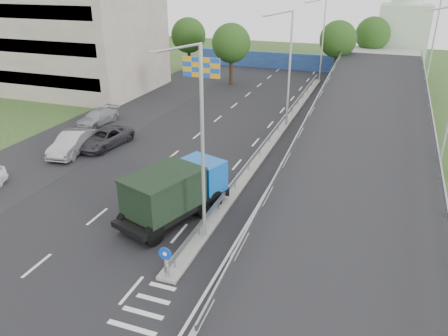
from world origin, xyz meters
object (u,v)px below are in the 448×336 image
at_px(church, 403,31).
at_px(billboard, 201,71).
at_px(lamp_post_mid, 288,64).
at_px(parked_car_c, 104,138).
at_px(lamp_post_near, 199,137).
at_px(dump_truck, 175,191).
at_px(parked_car_b, 72,143).
at_px(sign_bollard, 166,262).
at_px(parked_car_d, 98,117).
at_px(lamp_post_far, 322,36).

height_order(church, billboard, church).
distance_m(lamp_post_mid, parked_car_c, 17.02).
xyz_separation_m(lamp_post_near, dump_truck, (-2.24, 1.57, -4.09)).
relative_size(parked_car_b, parked_car_c, 0.96).
bearing_deg(parked_car_b, lamp_post_mid, 32.54).
bearing_deg(lamp_post_near, dump_truck, 145.01).
bearing_deg(billboard, sign_bollard, -70.79).
relative_size(lamp_post_mid, dump_truck, 1.34).
height_order(parked_car_b, parked_car_d, parked_car_b).
bearing_deg(lamp_post_mid, lamp_post_near, -90.00).
bearing_deg(parked_car_c, dump_truck, -30.67).
bearing_deg(billboard, church, 59.30).
bearing_deg(parked_car_b, church, 54.44).
bearing_deg(lamp_post_far, parked_car_d, -123.36).
bearing_deg(lamp_post_far, dump_truck, -93.34).
distance_m(sign_bollard, church, 58.84).
height_order(lamp_post_near, parked_car_b, lamp_post_near).
height_order(lamp_post_mid, lamp_post_far, same).
bearing_deg(billboard, dump_truck, -71.42).
bearing_deg(billboard, lamp_post_far, 63.16).
bearing_deg(church, sign_bollard, -99.81).
relative_size(lamp_post_near, parked_car_c, 1.89).
bearing_deg(parked_car_d, dump_truck, -36.28).
relative_size(billboard, dump_truck, 0.73).
relative_size(lamp_post_far, church, 0.73).
height_order(sign_bollard, parked_car_c, sign_bollard).
bearing_deg(dump_truck, sign_bollard, -49.66).
relative_size(lamp_post_near, lamp_post_far, 1.00).
xyz_separation_m(lamp_post_near, parked_car_c, (-12.72, 9.90, -5.07)).
bearing_deg(church, dump_truck, -103.03).
distance_m(sign_bollard, parked_car_b, 18.33).
xyz_separation_m(lamp_post_near, parked_car_b, (-14.25, 7.83, -4.96)).
xyz_separation_m(lamp_post_far, church, (9.89, 14.00, -0.50)).
bearing_deg(lamp_post_near, parked_car_c, 142.11).
xyz_separation_m(lamp_post_mid, parked_car_c, (-12.72, -10.10, -5.07)).
bearing_deg(billboard, parked_car_d, -135.92).
distance_m(billboard, parked_car_c, 13.09).
bearing_deg(church, lamp_post_far, -125.24).
xyz_separation_m(sign_bollard, lamp_post_far, (0.11, 43.83, 4.77)).
bearing_deg(parked_car_b, lamp_post_near, -36.75).
bearing_deg(parked_car_c, lamp_post_near, -30.08).
bearing_deg(lamp_post_far, lamp_post_near, -90.00).
bearing_deg(lamp_post_mid, sign_bollard, -90.26).
bearing_deg(parked_car_d, lamp_post_near, -35.39).
distance_m(dump_truck, parked_car_d, 19.52).
xyz_separation_m(parked_car_b, parked_car_c, (1.53, 2.07, -0.11)).
bearing_deg(parked_car_d, billboard, 50.02).
xyz_separation_m(lamp_post_near, lamp_post_far, (0.00, 40.00, 0.00)).
distance_m(lamp_post_near, parked_car_c, 16.90).
xyz_separation_m(lamp_post_far, parked_car_d, (-16.68, -25.33, -5.12)).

